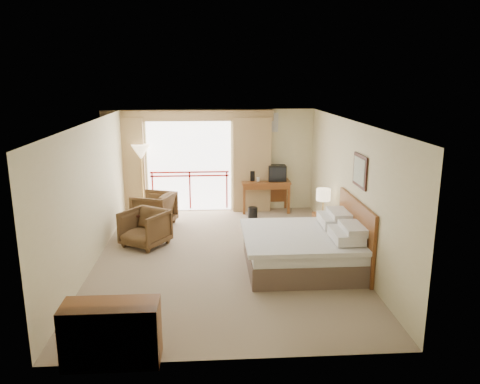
{
  "coord_description": "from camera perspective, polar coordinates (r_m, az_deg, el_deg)",
  "views": [
    {
      "loc": [
        -0.25,
        -8.78,
        3.52
      ],
      "look_at": [
        0.35,
        0.4,
        1.24
      ],
      "focal_mm": 35.0,
      "sensor_mm": 36.0,
      "label": 1
    }
  ],
  "objects": [
    {
      "name": "cup",
      "position": [
        12.32,
        2.24,
        1.56
      ],
      "size": [
        0.1,
        0.1,
        0.11
      ],
      "primitive_type": "cylinder",
      "rotation": [
        0.0,
        0.0,
        0.28
      ],
      "color": "white",
      "rests_on": "desk"
    },
    {
      "name": "curtain_left",
      "position": [
        12.54,
        -13.78,
        3.06
      ],
      "size": [
        1.0,
        0.26,
        2.5
      ],
      "primitive_type": "cube",
      "color": "#97784E",
      "rests_on": "wall_back"
    },
    {
      "name": "book",
      "position": [
        10.67,
        -12.27,
        -2.4
      ],
      "size": [
        0.3,
        0.31,
        0.02
      ],
      "primitive_type": "imported",
      "rotation": [
        0.0,
        0.0,
        0.71
      ],
      "color": "white",
      "rests_on": "side_table"
    },
    {
      "name": "balcony_door",
      "position": [
        12.49,
        -6.19,
        3.11
      ],
      "size": [
        2.4,
        0.0,
        2.4
      ],
      "primitive_type": "plane",
      "rotation": [
        1.57,
        0.0,
        0.0
      ],
      "color": "white",
      "rests_on": "wall_back"
    },
    {
      "name": "curtain_right",
      "position": [
        12.39,
        1.43,
        3.34
      ],
      "size": [
        1.0,
        0.26,
        2.5
      ],
      "primitive_type": "cube",
      "color": "#97784E",
      "rests_on": "wall_back"
    },
    {
      "name": "floor",
      "position": [
        9.47,
        -1.97,
        -7.94
      ],
      "size": [
        7.0,
        7.0,
        0.0
      ],
      "primitive_type": "plane",
      "color": "gray",
      "rests_on": "ground"
    },
    {
      "name": "desk",
      "position": [
        12.5,
        3.09,
        0.61
      ],
      "size": [
        1.28,
        0.62,
        0.84
      ],
      "rotation": [
        0.0,
        0.0,
        -0.03
      ],
      "color": "brown",
      "rests_on": "floor"
    },
    {
      "name": "hvac_vent",
      "position": [
        12.41,
        3.51,
        8.46
      ],
      "size": [
        0.5,
        0.04,
        0.5
      ],
      "primitive_type": "cube",
      "color": "silver",
      "rests_on": "wall_back"
    },
    {
      "name": "valance",
      "position": [
        12.22,
        -6.38,
        9.26
      ],
      "size": [
        4.4,
        0.22,
        0.28
      ],
      "primitive_type": "cube",
      "color": "#97784E",
      "rests_on": "wall_back"
    },
    {
      "name": "headboard",
      "position": [
        9.08,
        13.88,
        -4.93
      ],
      "size": [
        0.06,
        2.1,
        1.3
      ],
      "primitive_type": "cube",
      "color": "brown",
      "rests_on": "wall_right"
    },
    {
      "name": "framed_art",
      "position": [
        8.78,
        14.41,
        2.51
      ],
      "size": [
        0.04,
        0.72,
        0.6
      ],
      "color": "black",
      "rests_on": "wall_right"
    },
    {
      "name": "ceiling",
      "position": [
        8.83,
        -2.11,
        8.56
      ],
      "size": [
        7.0,
        7.0,
        0.0
      ],
      "primitive_type": "plane",
      "rotation": [
        3.14,
        0.0,
        0.0
      ],
      "color": "white",
      "rests_on": "wall_back"
    },
    {
      "name": "wall_back",
      "position": [
        12.48,
        -2.52,
        3.87
      ],
      "size": [
        5.0,
        0.0,
        5.0
      ],
      "primitive_type": "plane",
      "rotation": [
        1.57,
        0.0,
        0.0
      ],
      "color": "beige",
      "rests_on": "ground"
    },
    {
      "name": "armchair_near",
      "position": [
        10.28,
        -11.41,
        -6.41
      ],
      "size": [
        1.17,
        1.18,
        0.78
      ],
      "primitive_type": "imported",
      "rotation": [
        0.0,
        0.0,
        -0.58
      ],
      "color": "#45301B",
      "rests_on": "floor"
    },
    {
      "name": "wall_left",
      "position": [
        9.32,
        -17.58,
        -0.22
      ],
      "size": [
        0.0,
        7.0,
        7.0
      ],
      "primitive_type": "plane",
      "rotation": [
        1.57,
        0.0,
        1.57
      ],
      "color": "beige",
      "rests_on": "ground"
    },
    {
      "name": "side_table",
      "position": [
        10.72,
        -12.22,
        -3.36
      ],
      "size": [
        0.53,
        0.53,
        0.58
      ],
      "rotation": [
        0.0,
        0.0,
        -0.2
      ],
      "color": "black",
      "rests_on": "floor"
    },
    {
      "name": "balcony_railing",
      "position": [
        12.55,
        -6.15,
        1.36
      ],
      "size": [
        2.09,
        0.03,
        1.02
      ],
      "color": "#B1140F",
      "rests_on": "wall_back"
    },
    {
      "name": "nightstand",
      "position": [
        10.56,
        10.04,
        -4.18
      ],
      "size": [
        0.4,
        0.47,
        0.56
      ],
      "primitive_type": "cube",
      "rotation": [
        0.0,
        0.0,
        0.01
      ],
      "color": "brown",
      "rests_on": "floor"
    },
    {
      "name": "armchair_far",
      "position": [
        11.6,
        -10.34,
        -4.0
      ],
      "size": [
        1.13,
        1.12,
        0.81
      ],
      "primitive_type": "imported",
      "rotation": [
        0.0,
        0.0,
        -1.93
      ],
      "color": "#45301B",
      "rests_on": "floor"
    },
    {
      "name": "coffee_maker",
      "position": [
        12.34,
        1.52,
        1.96
      ],
      "size": [
        0.13,
        0.13,
        0.27
      ],
      "primitive_type": "cylinder",
      "rotation": [
        0.0,
        0.0,
        0.07
      ],
      "color": "black",
      "rests_on": "desk"
    },
    {
      "name": "floor_lamp",
      "position": [
        12.23,
        -11.98,
        4.45
      ],
      "size": [
        0.47,
        0.47,
        1.83
      ],
      "rotation": [
        0.0,
        0.0,
        -0.17
      ],
      "color": "tan",
      "rests_on": "floor"
    },
    {
      "name": "dresser",
      "position": [
        6.31,
        -15.39,
        -16.28
      ],
      "size": [
        1.2,
        0.51,
        0.8
      ],
      "rotation": [
        0.0,
        0.0,
        -0.01
      ],
      "color": "brown",
      "rests_on": "floor"
    },
    {
      "name": "tv",
      "position": [
        12.39,
        4.53,
        2.32
      ],
      "size": [
        0.46,
        0.37,
        0.42
      ],
      "rotation": [
        0.0,
        0.0,
        -0.18
      ],
      "color": "black",
      "rests_on": "desk"
    },
    {
      "name": "wall_right",
      "position": [
        9.46,
        13.29,
        0.26
      ],
      "size": [
        0.0,
        7.0,
        7.0
      ],
      "primitive_type": "plane",
      "rotation": [
        1.57,
        0.0,
        -1.57
      ],
      "color": "beige",
      "rests_on": "ground"
    },
    {
      "name": "wastebasket",
      "position": [
        11.87,
        1.56,
        -2.59
      ],
      "size": [
        0.28,
        0.28,
        0.3
      ],
      "primitive_type": "cylinder",
      "rotation": [
        0.0,
        0.0,
        -0.19
      ],
      "color": "black",
      "rests_on": "floor"
    },
    {
      "name": "wall_front",
      "position": [
        5.72,
        -0.97,
        -8.39
      ],
      "size": [
        5.0,
        0.0,
        5.0
      ],
      "primitive_type": "plane",
      "rotation": [
        -1.57,
        0.0,
        0.0
      ],
      "color": "beige",
      "rests_on": "ground"
    },
    {
      "name": "bed",
      "position": [
        8.94,
        7.84,
        -6.82
      ],
      "size": [
        2.13,
        2.06,
        0.97
      ],
      "color": "brown",
      "rests_on": "floor"
    },
    {
      "name": "table_lamp",
      "position": [
        10.41,
        10.14,
        -0.38
      ],
      "size": [
        0.31,
        0.31,
        0.55
      ],
      "rotation": [
        0.0,
        0.0,
        -0.19
      ],
      "color": "tan",
      "rests_on": "nightstand"
    },
    {
      "name": "phone",
      "position": [
        10.31,
        10.03,
        -2.77
      ],
      "size": [
        0.18,
        0.15,
        0.07
      ],
      "primitive_type": "cube",
      "rotation": [
        0.0,
        0.0,
        -0.2
      ],
      "color": "black",
      "rests_on": "nightstand"
    }
  ]
}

